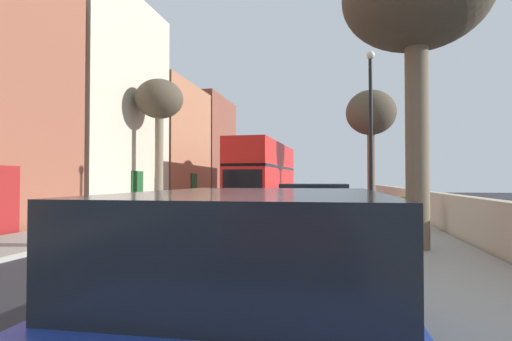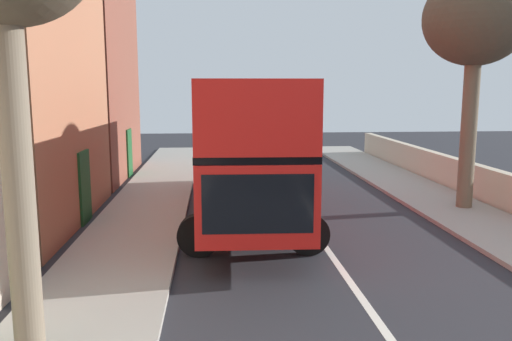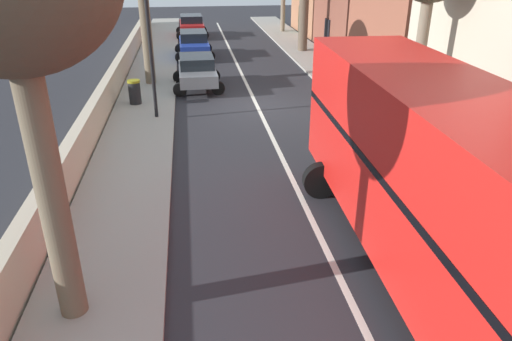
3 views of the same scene
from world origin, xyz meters
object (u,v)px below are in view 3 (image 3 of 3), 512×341
at_px(parked_car_grey_right_0, 197,70).
at_px(parked_car_blue_right_2, 194,43).
at_px(litter_bin_right, 135,92).
at_px(double_decker_bus, 440,177).
at_px(parked_car_red_right_1, 192,25).
at_px(lamppost_right, 148,22).

height_order(parked_car_grey_right_0, parked_car_blue_right_2, parked_car_blue_right_2).
relative_size(parked_car_blue_right_2, litter_bin_right, 4.26).
bearing_deg(double_decker_bus, parked_car_red_right_1, -82.42).
relative_size(parked_car_red_right_1, lamppost_right, 0.67).
bearing_deg(litter_bin_right, parked_car_grey_right_0, -136.72).
bearing_deg(parked_car_blue_right_2, parked_car_grey_right_0, 90.00).
bearing_deg(double_decker_bus, lamppost_right, -61.95).
height_order(parked_car_red_right_1, litter_bin_right, parked_car_red_right_1).
distance_m(double_decker_bus, parked_car_blue_right_2, 23.99).
bearing_deg(parked_car_red_right_1, parked_car_blue_right_2, 90.00).
bearing_deg(litter_bin_right, lamppost_right, 116.90).
bearing_deg(parked_car_blue_right_2, litter_bin_right, 74.85).
bearing_deg(parked_car_blue_right_2, lamppost_right, 81.69).
distance_m(parked_car_grey_right_0, parked_car_red_right_1, 15.70).
distance_m(double_decker_bus, litter_bin_right, 15.07).
bearing_deg(double_decker_bus, parked_car_blue_right_2, -79.89).
relative_size(parked_car_grey_right_0, litter_bin_right, 3.84).
bearing_deg(lamppost_right, parked_car_grey_right_0, -111.33).
xyz_separation_m(parked_car_red_right_1, litter_bin_right, (2.80, 18.34, -0.30)).
relative_size(double_decker_bus, litter_bin_right, 10.84).
height_order(parked_car_blue_right_2, lamppost_right, lamppost_right).
height_order(lamppost_right, litter_bin_right, lamppost_right).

